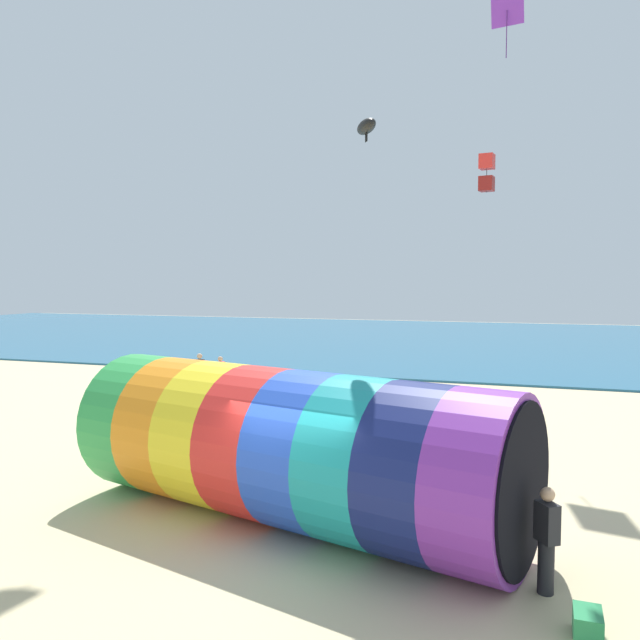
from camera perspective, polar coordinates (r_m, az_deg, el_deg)
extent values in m
plane|color=#CCBA8C|center=(11.80, -2.10, -19.61)|extent=(120.00, 120.00, 0.00)
cube|color=#236084|center=(48.67, 13.70, -1.82)|extent=(120.00, 40.00, 0.10)
cylinder|color=green|center=(14.79, -15.38, -8.87)|extent=(1.86, 3.15, 2.96)
cylinder|color=orange|center=(13.99, -12.34, -9.56)|extent=(1.86, 3.15, 2.96)
cylinder|color=yellow|center=(13.23, -8.92, -10.29)|extent=(1.86, 3.15, 2.96)
cylinder|color=red|center=(12.52, -5.09, -11.06)|extent=(1.86, 3.15, 2.96)
cylinder|color=blue|center=(11.88, -0.79, -11.87)|extent=(1.86, 3.15, 2.96)
cylinder|color=teal|center=(11.31, 3.99, -12.68)|extent=(1.86, 3.15, 2.96)
cylinder|color=navy|center=(10.83, 9.28, -13.48)|extent=(1.86, 3.15, 2.96)
cylinder|color=purple|center=(10.44, 15.04, -14.22)|extent=(1.86, 3.15, 2.96)
cylinder|color=black|center=(10.28, 18.19, -14.56)|extent=(0.78, 2.64, 2.73)
cylinder|color=black|center=(10.53, 19.95, -20.50)|extent=(0.24, 0.24, 0.79)
cube|color=#232328|center=(10.27, 20.04, -16.98)|extent=(0.39, 0.42, 0.59)
sphere|color=tan|center=(10.13, 20.10, -14.74)|extent=(0.21, 0.21, 0.21)
cube|color=purple|center=(24.62, 16.75, 26.15)|extent=(1.14, 0.52, 1.58)
cylinder|color=#4C1E6B|center=(24.22, 16.69, 23.75)|extent=(0.03, 0.03, 1.60)
cube|color=red|center=(28.11, 15.02, 13.82)|extent=(0.67, 0.67, 0.62)
cube|color=maroon|center=(27.96, 14.98, 11.94)|extent=(0.67, 0.67, 0.62)
cylinder|color=black|center=(28.03, 15.00, 12.88)|extent=(0.02, 0.02, 1.66)
ellipsoid|color=black|center=(14.21, 4.26, 17.22)|extent=(0.80, 1.01, 0.36)
cube|color=black|center=(14.16, 4.25, 16.43)|extent=(0.08, 0.13, 0.24)
cylinder|color=#383D56|center=(26.18, -10.92, -5.73)|extent=(0.24, 0.24, 0.80)
cube|color=#232328|center=(26.07, -10.94, -4.20)|extent=(0.42, 0.40, 0.60)
sphere|color=tan|center=(26.02, -10.95, -3.26)|extent=(0.22, 0.22, 0.22)
cylinder|color=#383D56|center=(25.94, -9.08, -5.85)|extent=(0.24, 0.24, 0.75)
cube|color=red|center=(25.84, -9.10, -4.41)|extent=(0.41, 0.41, 0.56)
sphere|color=tan|center=(25.79, -9.11, -3.53)|extent=(0.20, 0.20, 0.20)
cube|color=#268C4C|center=(9.69, 23.28, -24.22)|extent=(0.38, 0.53, 0.36)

